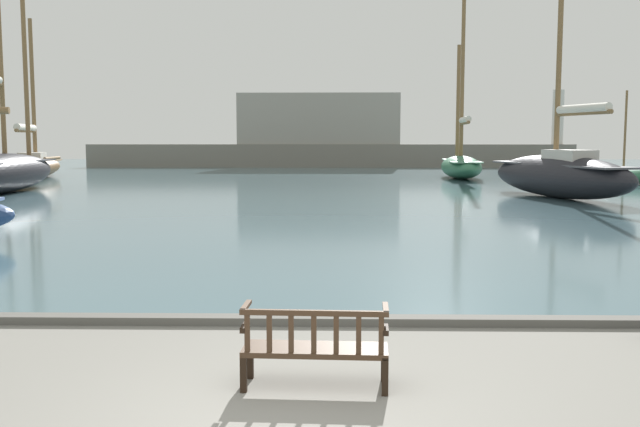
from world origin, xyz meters
TOP-DOWN VIEW (x-y plane):
  - harbor_water at (0.00, 44.00)m, footprint 100.00×80.00m
  - quay_edge_kerb at (0.00, 3.85)m, footprint 40.00×0.30m
  - park_bench at (0.25, 1.15)m, footprint 1.62×0.59m
  - sailboat_mid_starboard at (-15.76, 28.04)m, footprint 2.57×13.00m
  - sailboat_far_starboard at (10.53, 25.64)m, footprint 5.02×10.49m
  - sailboat_centre_channel at (-19.88, 41.49)m, footprint 4.45×11.64m
  - sailboat_mid_port at (8.86, 40.96)m, footprint 3.02×9.57m
  - far_breakwater at (-0.10, 59.09)m, footprint 44.23×2.40m

SIDE VIEW (x-z plane):
  - harbor_water at x=0.00m, z-range 0.00..0.08m
  - quay_edge_kerb at x=0.00m, z-range 0.00..0.12m
  - park_bench at x=0.25m, z-range 0.01..0.93m
  - sailboat_centre_channel at x=-19.88m, z-range -4.34..6.28m
  - sailboat_mid_port at x=8.86m, z-range -4.89..7.05m
  - sailboat_far_starboard at x=10.53m, z-range -5.25..7.65m
  - sailboat_mid_starboard at x=-15.76m, z-range -6.49..9.26m
  - far_breakwater at x=-0.10m, z-range -1.16..5.93m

